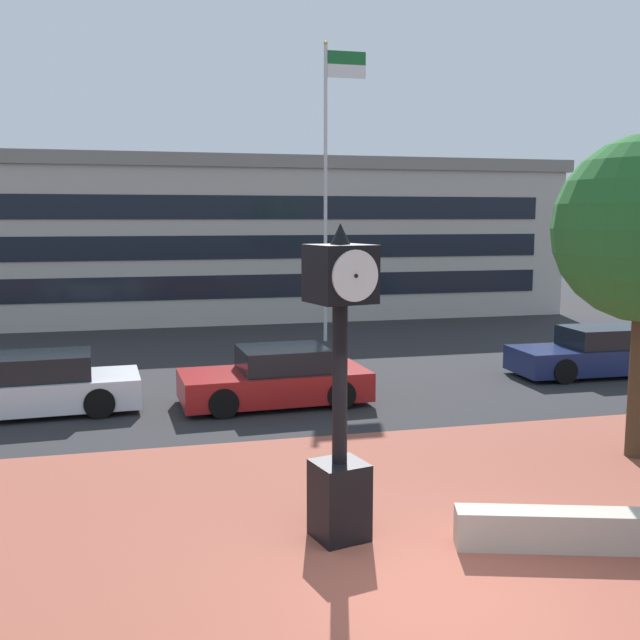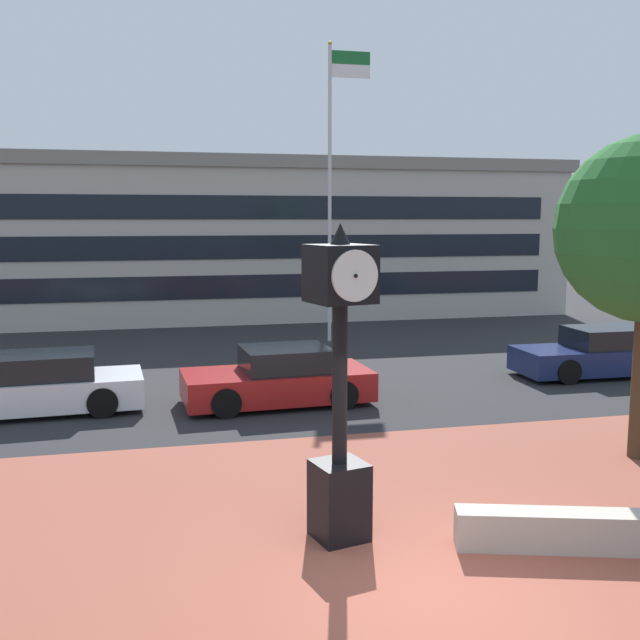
{
  "view_description": "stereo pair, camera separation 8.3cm",
  "coord_description": "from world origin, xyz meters",
  "px_view_note": "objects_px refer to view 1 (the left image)",
  "views": [
    {
      "loc": [
        -3.06,
        -7.28,
        4.16
      ],
      "look_at": [
        -0.85,
        1.75,
        2.87
      ],
      "focal_mm": 41.52,
      "sensor_mm": 36.0,
      "label": 1
    },
    {
      "loc": [
        -2.98,
        -7.3,
        4.16
      ],
      "look_at": [
        -0.85,
        1.75,
        2.87
      ],
      "focal_mm": 41.52,
      "sensor_mm": 36.0,
      "label": 2
    }
  ],
  "objects_px": {
    "flagpole_primary": "(329,174)",
    "civic_building": "(222,237)",
    "car_street_mid": "(33,387)",
    "street_clock": "(340,387)",
    "car_street_far": "(597,354)",
    "car_street_near": "(276,379)"
  },
  "relations": [
    {
      "from": "car_street_near",
      "to": "car_street_far",
      "type": "bearing_deg",
      "value": -86.21
    },
    {
      "from": "flagpole_primary",
      "to": "car_street_far",
      "type": "bearing_deg",
      "value": -51.53
    },
    {
      "from": "car_street_mid",
      "to": "car_street_far",
      "type": "height_order",
      "value": "same"
    },
    {
      "from": "car_street_mid",
      "to": "civic_building",
      "type": "distance_m",
      "value": 19.08
    },
    {
      "from": "car_street_mid",
      "to": "civic_building",
      "type": "bearing_deg",
      "value": -21.82
    },
    {
      "from": "car_street_mid",
      "to": "civic_building",
      "type": "height_order",
      "value": "civic_building"
    },
    {
      "from": "civic_building",
      "to": "car_street_near",
      "type": "bearing_deg",
      "value": -92.64
    },
    {
      "from": "civic_building",
      "to": "flagpole_primary",
      "type": "bearing_deg",
      "value": -76.64
    },
    {
      "from": "car_street_near",
      "to": "flagpole_primary",
      "type": "distance_m",
      "value": 10.04
    },
    {
      "from": "civic_building",
      "to": "street_clock",
      "type": "bearing_deg",
      "value": -92.97
    },
    {
      "from": "car_street_near",
      "to": "car_street_mid",
      "type": "xyz_separation_m",
      "value": [
        -5.2,
        0.44,
        0.0
      ]
    },
    {
      "from": "car_street_far",
      "to": "civic_building",
      "type": "height_order",
      "value": "civic_building"
    },
    {
      "from": "car_street_near",
      "to": "flagpole_primary",
      "type": "bearing_deg",
      "value": -25.0
    },
    {
      "from": "street_clock",
      "to": "civic_building",
      "type": "bearing_deg",
      "value": 73.66
    },
    {
      "from": "street_clock",
      "to": "car_street_near",
      "type": "distance_m",
      "value": 7.3
    },
    {
      "from": "flagpole_primary",
      "to": "civic_building",
      "type": "height_order",
      "value": "flagpole_primary"
    },
    {
      "from": "car_street_far",
      "to": "car_street_near",
      "type": "bearing_deg",
      "value": 97.24
    },
    {
      "from": "car_street_near",
      "to": "flagpole_primary",
      "type": "relative_size",
      "value": 0.43
    },
    {
      "from": "flagpole_primary",
      "to": "civic_building",
      "type": "distance_m",
      "value": 10.81
    },
    {
      "from": "car_street_far",
      "to": "flagpole_primary",
      "type": "relative_size",
      "value": 0.46
    },
    {
      "from": "car_street_far",
      "to": "car_street_mid",
      "type": "bearing_deg",
      "value": 93.03
    },
    {
      "from": "street_clock",
      "to": "car_street_far",
      "type": "distance_m",
      "value": 12.49
    }
  ]
}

